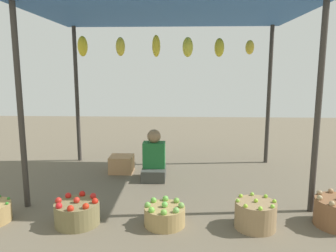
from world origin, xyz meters
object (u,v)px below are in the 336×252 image
object	(u,v)px
vendor_person	(154,160)
basket_green_apples	(164,215)
basket_red_tomatoes	(77,213)
wooden_crate_near_vendor	(122,164)
basket_limes	(255,215)

from	to	relation	value
vendor_person	basket_green_apples	bearing A→B (deg)	-81.06
basket_red_tomatoes	wooden_crate_near_vendor	distance (m)	1.87
basket_green_apples	basket_limes	xyz separation A→B (m)	(0.98, -0.03, 0.04)
basket_red_tomatoes	basket_limes	xyz separation A→B (m)	(1.94, -0.01, 0.02)
basket_red_tomatoes	basket_green_apples	distance (m)	0.96
basket_red_tomatoes	wooden_crate_near_vendor	bearing A→B (deg)	85.39
basket_limes	wooden_crate_near_vendor	xyz separation A→B (m)	(-1.79, 1.88, -0.01)
basket_limes	vendor_person	bearing A→B (deg)	127.95
basket_green_apples	vendor_person	bearing A→B (deg)	98.94
vendor_person	basket_limes	distance (m)	1.99
vendor_person	basket_green_apples	size ratio (longest dim) A/B	1.74
vendor_person	basket_limes	size ratio (longest dim) A/B	1.78
basket_limes	basket_green_apples	bearing A→B (deg)	178.37
vendor_person	basket_limes	xyz separation A→B (m)	(1.22, -1.57, -0.15)
vendor_person	basket_red_tomatoes	xyz separation A→B (m)	(-0.72, -1.56, -0.17)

